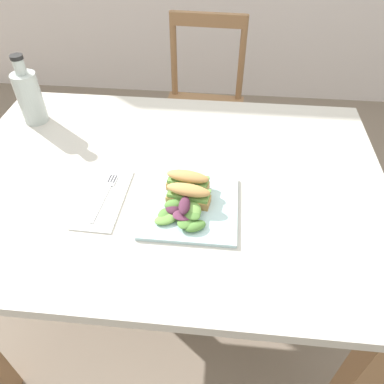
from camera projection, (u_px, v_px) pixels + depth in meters
name	position (u px, v px, depth m)	size (l,w,h in m)	color
ground_plane	(202.00, 309.00, 1.57)	(9.12, 9.12, 0.00)	#7A6B5B
dining_table	(169.00, 207.00, 1.15)	(1.25, 0.89, 0.74)	#BCB7AD
chair_wooden_far	(203.00, 109.00, 1.89)	(0.42, 0.42, 0.87)	#8E6642
plate_lunch	(190.00, 207.00, 0.97)	(0.24, 0.24, 0.01)	silver
sandwich_half_front	(188.00, 194.00, 0.96)	(0.12, 0.07, 0.06)	tan
sandwich_half_back	(188.00, 181.00, 1.00)	(0.12, 0.07, 0.06)	tan
salad_mixed_greens	(182.00, 211.00, 0.93)	(0.14, 0.13, 0.04)	#84A84C
napkin_folded	(103.00, 199.00, 1.00)	(0.11, 0.24, 0.00)	white
fork_on_napkin	(105.00, 193.00, 1.01)	(0.03, 0.19, 0.00)	silver
bottle_cold_brew	(30.00, 99.00, 1.23)	(0.08, 0.08, 0.23)	#472819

